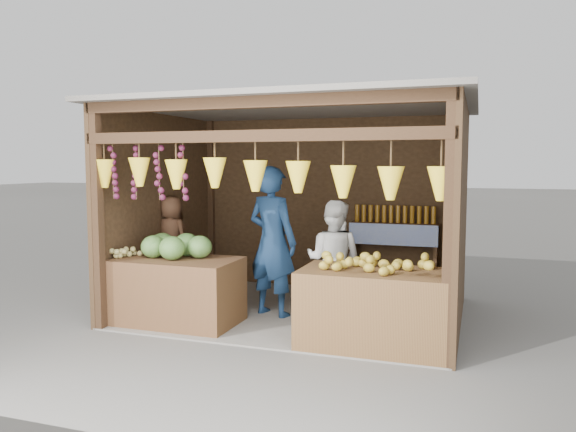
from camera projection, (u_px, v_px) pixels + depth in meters
The scene contains 12 objects.
ground at pixel (297, 312), 7.26m from camera, with size 80.00×80.00×0.00m, color #514F49.
stall_structure at pixel (294, 184), 7.08m from camera, with size 4.30×3.30×2.66m.
back_shelf at pixel (394, 237), 8.05m from camera, with size 1.25×0.32×1.32m.
counter_left at pixel (177, 291), 6.71m from camera, with size 1.46×0.85×0.79m, color #4D3219.
counter_right at pixel (374, 309), 5.83m from camera, with size 1.52×0.85×0.82m, color #53341B.
stool at pixel (172, 289), 7.88m from camera, with size 0.33×0.33×0.31m, color black.
man_standing at pixel (272, 242), 7.01m from camera, with size 0.69×0.45×1.89m, color #122744.
woman_standing at pixel (334, 260), 6.90m from camera, with size 0.72×0.56×1.47m, color white.
vendor_seated at pixel (171, 238), 7.81m from camera, with size 0.57×0.37×1.16m, color #523321.
melon_pile at pixel (175, 244), 6.76m from camera, with size 1.00×0.50×0.32m, color #144612, non-canonical shape.
tanfruit_pile at pixel (127, 252), 6.80m from camera, with size 0.34×0.40×0.13m, color #9F9649, non-canonical shape.
mango_pile at pixel (379, 260), 5.78m from camera, with size 1.40×0.64×0.22m, color orange, non-canonical shape.
Camera 1 is at (2.19, -6.77, 1.92)m, focal length 35.00 mm.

